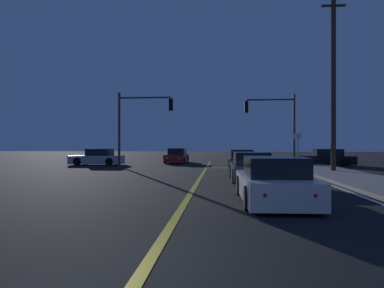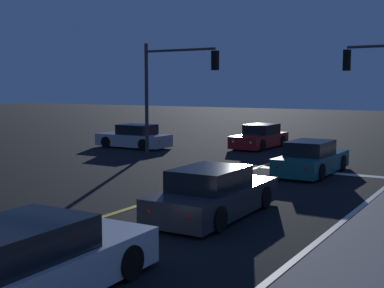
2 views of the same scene
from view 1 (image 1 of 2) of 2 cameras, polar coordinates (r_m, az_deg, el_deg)
name	(u,v)px [view 1 (image 1 of 2)]	position (r m, az deg, el deg)	size (l,w,h in m)	color
ground_plane	(135,285)	(4.70, -9.15, -21.37)	(160.00, 160.00, 0.00)	black
sidewalk_right	(373,183)	(17.08, 26.86, -5.53)	(3.20, 41.35, 0.15)	gray
lane_line_center	(197,183)	(15.86, 0.84, -6.21)	(0.20, 39.05, 0.01)	gold
lane_line_edge_right	(328,184)	(16.48, 20.87, -5.97)	(0.16, 39.05, 0.01)	silver
stop_bar	(247,168)	(25.85, 8.84, -3.82)	(5.88, 0.50, 0.01)	silver
car_mid_block_black	(325,158)	(30.53, 20.50, -2.16)	(4.57, 2.01, 1.34)	black
car_parked_curb_charcoal	(251,168)	(17.21, 9.36, -3.80)	(1.97, 4.69, 1.34)	#2D2D33
car_following_oncoming_silver	(97,158)	(30.53, -14.85, -2.16)	(4.33, 1.85, 1.34)	#B2B5BA
car_far_approaching_white	(274,182)	(10.85, 12.89, -6.00)	(2.05, 4.70, 1.34)	silver
car_distant_tail_teal	(241,160)	(25.30, 7.90, -2.60)	(1.85, 4.66, 1.34)	#195960
car_side_waiting_red	(177,157)	(32.78, -2.42, -2.02)	(1.87, 4.59, 1.34)	maroon
traffic_signal_near_right	(276,118)	(28.41, 13.21, 4.01)	(3.88, 0.28, 5.57)	#38383D
traffic_signal_far_left	(139,117)	(27.42, -8.48, 4.30)	(4.20, 0.28, 5.64)	#38383D
utility_pole_right	(333,74)	(23.40, 21.63, 10.33)	(1.73, 0.30, 11.44)	#42301E
street_sign_corner	(298,145)	(25.78, 16.57, -0.10)	(0.56, 0.11, 2.51)	slate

